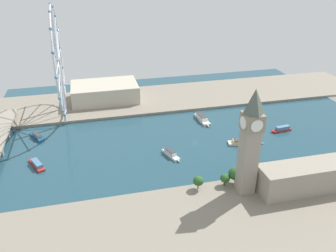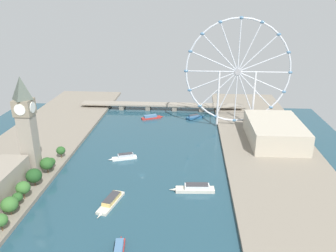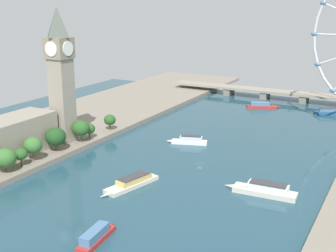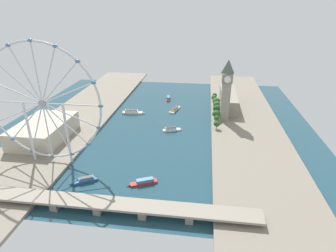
# 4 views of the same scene
# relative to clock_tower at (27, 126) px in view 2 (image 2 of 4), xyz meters

# --- Properties ---
(ground_plane) EXTENTS (400.77, 400.77, 0.00)m
(ground_plane) POSITION_rel_clock_tower_xyz_m (87.17, 10.68, -45.17)
(ground_plane) COLOR #234756
(riverbank_left) EXTENTS (90.00, 520.00, 3.00)m
(riverbank_left) POSITION_rel_clock_tower_xyz_m (-28.21, 10.68, -43.67)
(riverbank_left) COLOR gray
(riverbank_left) RESTS_ON ground_plane
(riverbank_right) EXTENTS (90.00, 520.00, 3.00)m
(riverbank_right) POSITION_rel_clock_tower_xyz_m (202.56, 10.68, -43.67)
(riverbank_right) COLOR gray
(riverbank_right) RESTS_ON ground_plane
(clock_tower) EXTENTS (14.15, 14.15, 80.97)m
(clock_tower) POSITION_rel_clock_tower_xyz_m (0.00, 0.00, 0.00)
(clock_tower) COLOR gray
(clock_tower) RESTS_ON riverbank_left
(tree_row_embankment) EXTENTS (13.70, 124.30, 14.12)m
(tree_row_embankment) POSITION_rel_clock_tower_xyz_m (9.88, -27.40, -34.03)
(tree_row_embankment) COLOR #513823
(tree_row_embankment) RESTS_ON riverbank_left
(ferris_wheel) EXTENTS (116.56, 3.20, 118.47)m
(ferris_wheel) POSITION_rel_clock_tower_xyz_m (175.84, 132.27, 18.05)
(ferris_wheel) COLOR silver
(ferris_wheel) RESTS_ON riverbank_right
(riverside_hall) EXTENTS (50.94, 78.47, 20.46)m
(riverside_hall) POSITION_rel_clock_tower_xyz_m (210.52, 86.14, -31.94)
(riverside_hall) COLOR #BCB29E
(riverside_hall) RESTS_ON riverbank_right
(river_bridge) EXTENTS (212.77, 15.95, 8.20)m
(river_bridge) POSITION_rel_clock_tower_xyz_m (87.17, 193.07, -38.95)
(river_bridge) COLOR gray
(river_bridge) RESTS_ON ground_plane
(tour_boat_0) EXTENTS (34.63, 9.35, 6.09)m
(tour_boat_0) POSITION_rel_clock_tower_xyz_m (130.78, -11.87, -42.67)
(tour_boat_0) COLOR beige
(tour_boat_0) RESTS_ON ground_plane
(tour_boat_1) EXTENTS (14.87, 35.27, 4.95)m
(tour_boat_1) POSITION_rel_clock_tower_xyz_m (70.98, -33.10, -43.15)
(tour_boat_1) COLOR beige
(tour_boat_1) RESTS_ON ground_plane
(tour_boat_2) EXTENTS (25.88, 12.21, 5.52)m
(tour_boat_2) POSITION_rel_clock_tower_xyz_m (66.70, 39.72, -42.92)
(tour_boat_2) COLOR white
(tour_boat_2) RESTS_ON ground_plane
(tour_boat_3) EXTENTS (27.49, 15.41, 4.99)m
(tour_boat_3) POSITION_rel_clock_tower_xyz_m (77.94, 155.04, -43.09)
(tour_boat_3) COLOR #B22D28
(tour_boat_3) RESTS_ON ground_plane
(tour_boat_4) EXTENTS (24.33, 16.04, 5.16)m
(tour_boat_4) POSITION_rel_clock_tower_xyz_m (131.19, 159.51, -43.10)
(tour_boat_4) COLOR #235684
(tour_boat_4) RESTS_ON ground_plane
(tour_boat_5) EXTENTS (7.63, 24.33, 5.31)m
(tour_boat_5) POSITION_rel_clock_tower_xyz_m (87.15, -82.79, -42.88)
(tour_boat_5) COLOR #B22D28
(tour_boat_5) RESTS_ON ground_plane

